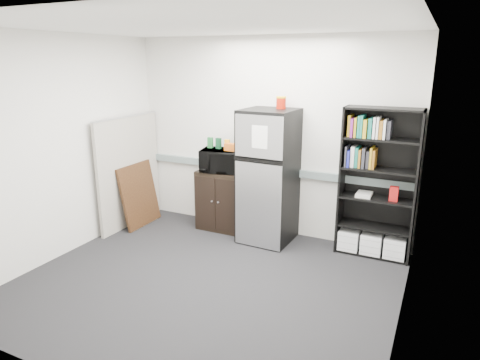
{
  "coord_description": "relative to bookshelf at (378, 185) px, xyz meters",
  "views": [
    {
      "loc": [
        2.19,
        -3.66,
        2.39
      ],
      "look_at": [
        -0.02,
        0.9,
        0.95
      ],
      "focal_mm": 32.0,
      "sensor_mm": 36.0,
      "label": 1
    }
  ],
  "objects": [
    {
      "name": "wall_back",
      "position": [
        -1.53,
        0.18,
        0.44
      ],
      "size": [
        4.0,
        0.02,
        2.7
      ],
      "primitive_type": "cube",
      "color": "silver",
      "rests_on": "floor"
    },
    {
      "name": "ceiling",
      "position": [
        -1.53,
        -1.57,
        1.79
      ],
      "size": [
        4.0,
        3.5,
        0.02
      ],
      "primitive_type": "cube",
      "color": "white",
      "rests_on": "wall_back"
    },
    {
      "name": "bookshelf",
      "position": [
        0.0,
        0.0,
        0.0
      ],
      "size": [
        0.9,
        0.34,
        1.85
      ],
      "color": "black",
      "rests_on": "floor"
    },
    {
      "name": "snack_box_c",
      "position": [
        -2.04,
        -0.05,
        0.33
      ],
      "size": [
        0.08,
        0.07,
        0.14
      ],
      "primitive_type": "cube",
      "rotation": [
        0.0,
        0.0,
        0.31
      ],
      "color": "gold",
      "rests_on": "microwave"
    },
    {
      "name": "coffee_can",
      "position": [
        -1.27,
        -0.02,
        0.95
      ],
      "size": [
        0.13,
        0.13,
        0.17
      ],
      "color": "#A21707",
      "rests_on": "refrigerator"
    },
    {
      "name": "snack_box_b",
      "position": [
        -2.18,
        -0.05,
        0.34
      ],
      "size": [
        0.08,
        0.06,
        0.15
      ],
      "primitive_type": "cube",
      "rotation": [
        0.0,
        0.0,
        -0.15
      ],
      "color": "#0D3D20",
      "rests_on": "microwave"
    },
    {
      "name": "framed_poster",
      "position": [
        -3.3,
        -0.46,
        -0.45
      ],
      "size": [
        0.21,
        0.72,
        0.92
      ],
      "rotation": [
        0.0,
        -0.18,
        0.0
      ],
      "color": "black",
      "rests_on": "floor"
    },
    {
      "name": "microwave",
      "position": [
        -2.11,
        -0.08,
        0.11
      ],
      "size": [
        0.64,
        0.5,
        0.31
      ],
      "primitive_type": "imported",
      "rotation": [
        0.0,
        0.0,
        0.22
      ],
      "color": "black",
      "rests_on": "cabinet"
    },
    {
      "name": "cabinet",
      "position": [
        -2.11,
        -0.06,
        -0.48
      ],
      "size": [
        0.69,
        0.46,
        0.86
      ],
      "color": "black",
      "rests_on": "floor"
    },
    {
      "name": "snack_bag",
      "position": [
        -1.95,
        -0.1,
        0.31
      ],
      "size": [
        0.18,
        0.1,
        0.1
      ],
      "primitive_type": "cube",
      "rotation": [
        0.0,
        0.0,
        -0.0
      ],
      "color": "#D45D15",
      "rests_on": "microwave"
    },
    {
      "name": "cubicle_partition",
      "position": [
        -3.43,
        -0.49,
        -0.1
      ],
      "size": [
        0.06,
        1.3,
        1.62
      ],
      "color": "#A59E92",
      "rests_on": "floor"
    },
    {
      "name": "electrical_raceway",
      "position": [
        -1.53,
        0.15,
        -0.01
      ],
      "size": [
        3.92,
        0.05,
        0.1
      ],
      "primitive_type": "cube",
      "color": "gray",
      "rests_on": "wall_back"
    },
    {
      "name": "refrigerator",
      "position": [
        -1.38,
        -0.14,
        -0.02
      ],
      "size": [
        0.69,
        0.72,
        1.78
      ],
      "rotation": [
        0.0,
        0.0,
        -0.04
      ],
      "color": "black",
      "rests_on": "floor"
    },
    {
      "name": "snack_box_a",
      "position": [
        -2.31,
        -0.05,
        0.34
      ],
      "size": [
        0.07,
        0.05,
        0.15
      ],
      "primitive_type": "cube",
      "rotation": [
        0.0,
        0.0,
        0.05
      ],
      "color": "#1A5E2A",
      "rests_on": "microwave"
    },
    {
      "name": "wall_note",
      "position": [
        -1.88,
        0.18,
        0.64
      ],
      "size": [
        0.14,
        0.0,
        0.1
      ],
      "primitive_type": "cube",
      "color": "white",
      "rests_on": "wall_back"
    },
    {
      "name": "wall_left",
      "position": [
        -3.53,
        -1.57,
        0.44
      ],
      "size": [
        0.02,
        3.5,
        2.7
      ],
      "primitive_type": "cube",
      "color": "silver",
      "rests_on": "floor"
    },
    {
      "name": "floor",
      "position": [
        -1.53,
        -1.57,
        -0.91
      ],
      "size": [
        4.0,
        4.0,
        0.0
      ],
      "primitive_type": "plane",
      "color": "black",
      "rests_on": "ground"
    },
    {
      "name": "wall_right",
      "position": [
        0.47,
        -1.57,
        0.44
      ],
      "size": [
        0.02,
        3.5,
        2.7
      ],
      "primitive_type": "cube",
      "color": "silver",
      "rests_on": "floor"
    }
  ]
}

